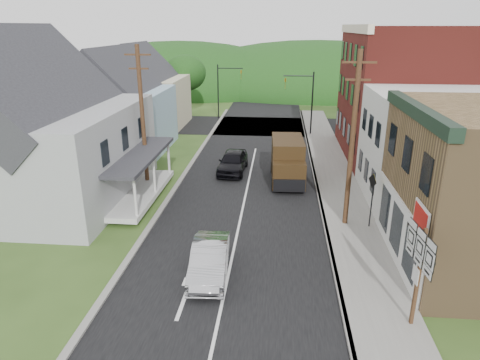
% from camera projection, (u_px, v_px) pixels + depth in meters
% --- Properties ---
extents(ground, '(120.00, 120.00, 0.00)m').
position_uv_depth(ground, '(233.00, 253.00, 19.99)').
color(ground, '#2D4719').
rests_on(ground, ground).
extents(road, '(9.00, 90.00, 0.02)m').
position_uv_depth(road, '(249.00, 180.00, 29.36)').
color(road, black).
rests_on(road, ground).
extents(cross_road, '(60.00, 9.00, 0.02)m').
position_uv_depth(cross_road, '(261.00, 126.00, 45.27)').
color(cross_road, black).
rests_on(cross_road, ground).
extents(sidewalk_right, '(2.80, 55.00, 0.15)m').
position_uv_depth(sidewalk_right, '(340.00, 193.00, 26.94)').
color(sidewalk_right, slate).
rests_on(sidewalk_right, ground).
extents(curb_right, '(0.20, 55.00, 0.15)m').
position_uv_depth(curb_right, '(318.00, 192.00, 27.06)').
color(curb_right, slate).
rests_on(curb_right, ground).
extents(curb_left, '(0.30, 55.00, 0.12)m').
position_uv_depth(curb_left, '(176.00, 188.00, 27.87)').
color(curb_left, slate).
rests_on(curb_left, ground).
extents(storefront_white, '(8.00, 7.00, 6.50)m').
position_uv_depth(storefront_white, '(439.00, 149.00, 24.92)').
color(storefront_white, silver).
rests_on(storefront_white, ground).
extents(storefront_red, '(8.00, 12.00, 10.00)m').
position_uv_depth(storefront_red, '(401.00, 94.00, 33.22)').
color(storefront_red, maroon).
rests_on(storefront_red, ground).
extents(house_gray, '(10.20, 12.24, 8.35)m').
position_uv_depth(house_gray, '(42.00, 130.00, 25.22)').
color(house_gray, '#ABACB0').
rests_on(house_gray, ground).
extents(house_blue, '(7.14, 8.16, 7.28)m').
position_uv_depth(house_blue, '(124.00, 106.00, 35.62)').
color(house_blue, '#9ABAD2').
rests_on(house_blue, ground).
extents(house_cream, '(7.14, 8.16, 7.28)m').
position_uv_depth(house_cream, '(149.00, 91.00, 44.09)').
color(house_cream, beige).
rests_on(house_cream, ground).
extents(utility_pole_right, '(1.60, 0.26, 9.00)m').
position_uv_depth(utility_pole_right, '(352.00, 140.00, 21.20)').
color(utility_pole_right, '#472D19').
rests_on(utility_pole_right, ground).
extents(utility_pole_left, '(1.60, 0.26, 9.00)m').
position_uv_depth(utility_pole_left, '(142.00, 117.00, 26.47)').
color(utility_pole_left, '#472D19').
rests_on(utility_pole_left, ground).
extents(traffic_signal_right, '(2.87, 0.20, 6.00)m').
position_uv_depth(traffic_signal_right, '(305.00, 96.00, 40.34)').
color(traffic_signal_right, black).
rests_on(traffic_signal_right, ground).
extents(traffic_signal_left, '(2.87, 0.20, 6.00)m').
position_uv_depth(traffic_signal_left, '(224.00, 85.00, 47.65)').
color(traffic_signal_left, black).
rests_on(traffic_signal_left, ground).
extents(tree_left_b, '(4.80, 4.80, 6.94)m').
position_uv_depth(tree_left_b, '(18.00, 100.00, 31.06)').
color(tree_left_b, '#382616').
rests_on(tree_left_b, ground).
extents(tree_left_c, '(5.80, 5.80, 8.41)m').
position_uv_depth(tree_left_c, '(47.00, 74.00, 38.36)').
color(tree_left_c, '#382616').
rests_on(tree_left_c, ground).
extents(tree_left_d, '(4.80, 4.80, 6.94)m').
position_uv_depth(tree_left_d, '(185.00, 73.00, 49.08)').
color(tree_left_d, '#382616').
rests_on(tree_left_d, ground).
extents(forested_ridge, '(90.00, 30.00, 16.00)m').
position_uv_depth(forested_ridge, '(269.00, 89.00, 71.49)').
color(forested_ridge, '#163610').
rests_on(forested_ridge, ground).
extents(silver_sedan, '(1.74, 4.34, 1.40)m').
position_uv_depth(silver_sedan, '(210.00, 260.00, 18.02)').
color(silver_sedan, '#B2B2B7').
rests_on(silver_sedan, ground).
extents(dark_sedan, '(2.06, 4.67, 1.56)m').
position_uv_depth(dark_sedan, '(233.00, 162.00, 30.77)').
color(dark_sedan, black).
rests_on(dark_sedan, ground).
extents(delivery_van, '(2.31, 5.20, 2.86)m').
position_uv_depth(delivery_van, '(288.00, 161.00, 28.66)').
color(delivery_van, black).
rests_on(delivery_van, ground).
extents(route_sign_cluster, '(0.28, 2.11, 3.69)m').
position_uv_depth(route_sign_cluster, '(419.00, 264.00, 14.24)').
color(route_sign_cluster, '#472D19').
rests_on(route_sign_cluster, sidewalk_right).
extents(warning_sign, '(0.26, 0.78, 2.92)m').
position_uv_depth(warning_sign, '(372.00, 193.00, 21.68)').
color(warning_sign, black).
rests_on(warning_sign, sidewalk_right).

